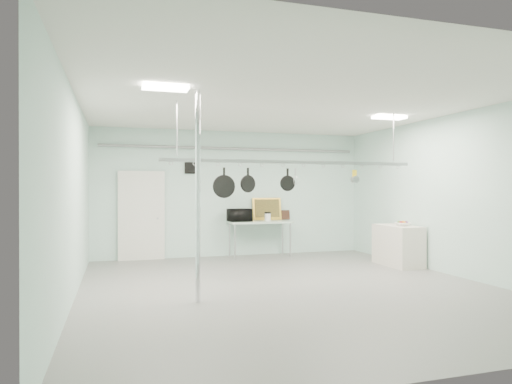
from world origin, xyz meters
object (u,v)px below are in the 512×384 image
object	(u,v)px
prep_table	(260,224)
skillet_right	(288,179)
skillet_mid	(248,180)
skillet_left	(224,183)
side_cabinet	(398,245)
coffee_canister	(268,217)
microwave	(239,215)
pot_rack	(293,161)
fruit_bowl	(403,224)
chrome_pole	(198,196)

from	to	relation	value
prep_table	skillet_right	world-z (taller)	skillet_right
prep_table	skillet_mid	world-z (taller)	skillet_mid
skillet_left	side_cabinet	bearing A→B (deg)	11.43
prep_table	coffee_canister	size ratio (longest dim) A/B	8.25
side_cabinet	coffee_canister	size ratio (longest dim) A/B	6.19
side_cabinet	skillet_mid	xyz separation A→B (m)	(-3.81, -1.10, 1.42)
microwave	skillet_right	bearing A→B (deg)	88.03
microwave	pot_rack	bearing A→B (deg)	89.96
fruit_bowl	skillet_mid	distance (m)	4.04
coffee_canister	skillet_mid	size ratio (longest dim) A/B	0.45
microwave	skillet_left	world-z (taller)	skillet_left
fruit_bowl	microwave	bearing A→B (deg)	142.69
prep_table	fruit_bowl	bearing A→B (deg)	-42.75
prep_table	pot_rack	distance (m)	3.61
microwave	chrome_pole	bearing A→B (deg)	64.78
prep_table	skillet_left	xyz separation A→B (m)	(-1.69, -3.30, 0.99)
fruit_bowl	skillet_left	bearing A→B (deg)	-167.61
chrome_pole	pot_rack	bearing A→B (deg)	25.35
chrome_pole	skillet_right	xyz separation A→B (m)	(1.79, 0.90, 0.29)
fruit_bowl	skillet_mid	bearing A→B (deg)	-166.26
prep_table	coffee_canister	bearing A→B (deg)	-37.61
side_cabinet	pot_rack	bearing A→B (deg)	-159.55
pot_rack	fruit_bowl	distance (m)	3.36
side_cabinet	coffee_canister	bearing A→B (deg)	139.00
microwave	coffee_canister	bearing A→B (deg)	167.80
side_cabinet	pot_rack	world-z (taller)	pot_rack
fruit_bowl	pot_rack	bearing A→B (deg)	-162.50
coffee_canister	skillet_left	bearing A→B (deg)	-120.34
microwave	fruit_bowl	distance (m)	3.89
chrome_pole	skillet_mid	size ratio (longest dim) A/B	7.42
chrome_pole	skillet_left	size ratio (longest dim) A/B	6.09
skillet_left	microwave	bearing A→B (deg)	67.57
coffee_canister	skillet_mid	bearing A→B (deg)	-114.20
coffee_canister	skillet_mid	world-z (taller)	skillet_mid
microwave	skillet_mid	distance (m)	3.47
pot_rack	microwave	xyz separation A→B (m)	(-0.14, 3.29, -1.17)
chrome_pole	prep_table	size ratio (longest dim) A/B	2.00
prep_table	skillet_mid	bearing A→B (deg)	-110.87
pot_rack	microwave	size ratio (longest dim) A/B	8.41
pot_rack	skillet_mid	distance (m)	0.93
chrome_pole	side_cabinet	size ratio (longest dim) A/B	2.67
fruit_bowl	skillet_left	xyz separation A→B (m)	(-4.25, -0.93, 0.88)
microwave	skillet_right	world-z (taller)	skillet_right
prep_table	skillet_mid	distance (m)	3.68
prep_table	microwave	bearing A→B (deg)	-179.22
skillet_mid	skillet_right	xyz separation A→B (m)	(0.75, 0.00, 0.02)
prep_table	side_cabinet	size ratio (longest dim) A/B	1.33
prep_table	pot_rack	xyz separation A→B (m)	(-0.40, -3.30, 1.40)
chrome_pole	microwave	size ratio (longest dim) A/B	5.60
chrome_pole	pot_rack	size ratio (longest dim) A/B	0.67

